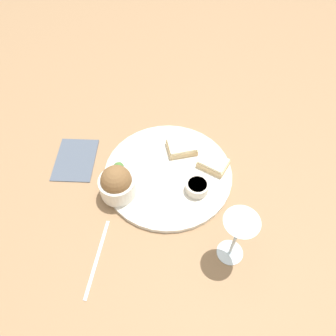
% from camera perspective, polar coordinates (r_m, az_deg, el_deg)
% --- Properties ---
extents(ground_plane, '(4.00, 4.00, 0.00)m').
position_cam_1_polar(ground_plane, '(0.91, 0.00, -1.26)').
color(ground_plane, '#93704C').
extents(dinner_plate, '(0.35, 0.35, 0.01)m').
position_cam_1_polar(dinner_plate, '(0.91, 0.00, -1.01)').
color(dinner_plate, silver).
rests_on(dinner_plate, ground_plane).
extents(salad_bowl, '(0.09, 0.09, 0.09)m').
position_cam_1_polar(salad_bowl, '(0.84, -8.89, -2.67)').
color(salad_bowl, silver).
rests_on(salad_bowl, dinner_plate).
extents(sauce_ramekin, '(0.06, 0.06, 0.03)m').
position_cam_1_polar(sauce_ramekin, '(0.86, 5.10, -3.27)').
color(sauce_ramekin, beige).
rests_on(sauce_ramekin, dinner_plate).
extents(cheese_toast_near, '(0.10, 0.09, 0.03)m').
position_cam_1_polar(cheese_toast_near, '(0.94, 2.40, 3.71)').
color(cheese_toast_near, '#D1B27F').
rests_on(cheese_toast_near, dinner_plate).
extents(cheese_toast_far, '(0.09, 0.08, 0.03)m').
position_cam_1_polar(cheese_toast_far, '(0.91, 7.88, 0.82)').
color(cheese_toast_far, '#D1B27F').
rests_on(cheese_toast_far, dinner_plate).
extents(wine_glass, '(0.08, 0.08, 0.16)m').
position_cam_1_polar(wine_glass, '(0.71, 12.14, -10.67)').
color(wine_glass, silver).
rests_on(wine_glass, ground_plane).
extents(garnish, '(0.03, 0.03, 0.03)m').
position_cam_1_polar(garnish, '(0.90, -8.58, 0.12)').
color(garnish, '#477533').
rests_on(garnish, dinner_plate).
extents(napkin, '(0.14, 0.17, 0.01)m').
position_cam_1_polar(napkin, '(0.98, -15.83, 1.47)').
color(napkin, '#4C5666').
rests_on(napkin, ground_plane).
extents(fork, '(0.02, 0.19, 0.01)m').
position_cam_1_polar(fork, '(0.81, -12.23, -15.04)').
color(fork, silver).
rests_on(fork, ground_plane).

